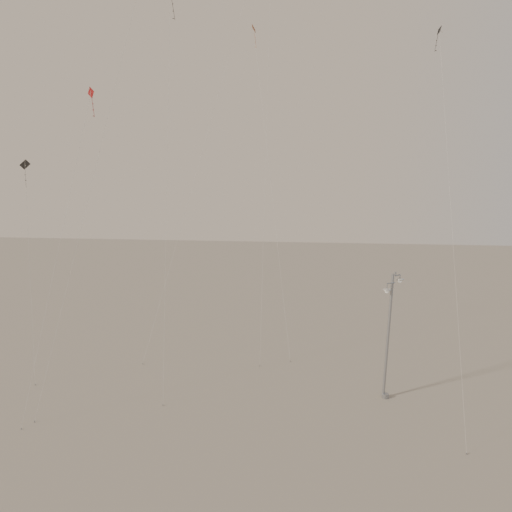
# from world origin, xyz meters

# --- Properties ---
(ground) EXTENTS (160.00, 160.00, 0.00)m
(ground) POSITION_xyz_m (0.00, 0.00, 0.00)
(ground) COLOR gray
(ground) RESTS_ON ground
(street_lamp) EXTENTS (1.39, 1.18, 8.46)m
(street_lamp) POSITION_xyz_m (10.03, 5.99, 4.51)
(street_lamp) COLOR #94969C
(street_lamp) RESTS_ON ground
(kite_1) EXTENTS (0.64, 3.29, 26.04)m
(kite_1) POSITION_xyz_m (-3.88, 5.38, 20.45)
(kite_1) COLOR black
(kite_1) RESTS_ON ground
(kite_3) EXTENTS (2.06, 8.07, 20.21)m
(kite_3) POSITION_xyz_m (-10.10, 5.27, 15.19)
(kite_3) COLOR maroon
(kite_3) RESTS_ON ground
(kite_4) EXTENTS (0.50, 11.38, 24.28)m
(kite_4) POSITION_xyz_m (13.16, 7.71, 17.45)
(kite_4) COLOR black
(kite_4) RESTS_ON ground
(kite_5) EXTENTS (4.64, 12.94, 28.51)m
(kite_5) POSITION_xyz_m (0.05, 21.15, 21.46)
(kite_5) COLOR #9C411A
(kite_5) RESTS_ON ground
(kite_6) EXTENTS (1.35, 2.63, 15.54)m
(kite_6) POSITION_xyz_m (-14.79, 6.99, 12.01)
(kite_6) COLOR black
(kite_6) RESTS_ON ground
(kite_7) EXTENTS (8.98, 6.24, 32.24)m
(kite_7) POSITION_xyz_m (-1.01, 14.52, 25.78)
(kite_7) COLOR maroon
(kite_7) RESTS_ON ground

